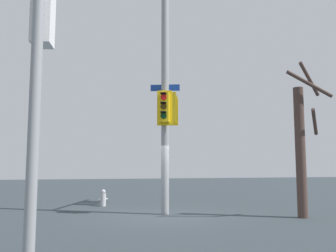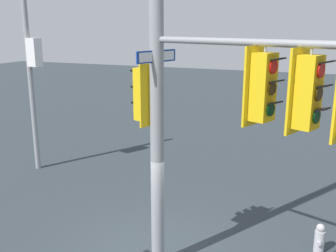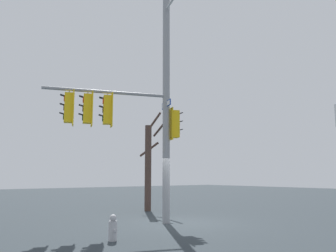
# 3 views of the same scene
# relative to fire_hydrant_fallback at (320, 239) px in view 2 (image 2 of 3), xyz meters

# --- Properties ---
(main_signal_pole_assembly) EXTENTS (5.01, 5.18, 9.28)m
(main_signal_pole_assembly) POSITION_rel_fire_hydrant_fallback_xyz_m (2.16, -2.39, 4.34)
(main_signal_pole_assembly) COLOR gray
(main_signal_pole_assembly) RESTS_ON ground
(secondary_pole_assembly) EXTENTS (0.42, 0.65, 6.91)m
(secondary_pole_assembly) POSITION_rel_fire_hydrant_fallback_xyz_m (-2.01, -9.98, 3.45)
(secondary_pole_assembly) COLOR gray
(secondary_pole_assembly) RESTS_ON ground
(fire_hydrant_fallback) EXTENTS (0.38, 0.24, 0.73)m
(fire_hydrant_fallback) POSITION_rel_fire_hydrant_fallback_xyz_m (0.00, 0.00, 0.00)
(fire_hydrant_fallback) COLOR #B2B2B7
(fire_hydrant_fallback) RESTS_ON ground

